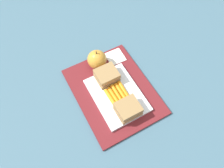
{
  "coord_description": "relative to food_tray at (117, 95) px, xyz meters",
  "views": [
    {
      "loc": [
        -0.35,
        0.2,
        0.77
      ],
      "look_at": [
        0.01,
        0.0,
        0.04
      ],
      "focal_mm": 36.3,
      "sensor_mm": 36.0,
      "label": 1
    }
  ],
  "objects": [
    {
      "name": "ground_plane",
      "position": [
        0.03,
        0.0,
        -0.02
      ],
      "size": [
        2.4,
        2.4,
        0.0
      ],
      "primitive_type": "plane",
      "color": "#42667A"
    },
    {
      "name": "sandwich_half_left",
      "position": [
        -0.08,
        0.0,
        0.03
      ],
      "size": [
        0.07,
        0.08,
        0.04
      ],
      "color": "#9E7A4C",
      "rests_on": "food_tray"
    },
    {
      "name": "paper_napkin",
      "position": [
        0.16,
        -0.08,
        -0.0
      ],
      "size": [
        0.07,
        0.07,
        0.0
      ],
      "primitive_type": "cube",
      "rotation": [
        0.0,
        0.0,
        -0.03
      ],
      "color": "white",
      "rests_on": "lunchbag_mat"
    },
    {
      "name": "lunchbag_mat",
      "position": [
        0.03,
        0.0,
        -0.01
      ],
      "size": [
        0.36,
        0.28,
        0.01
      ],
      "primitive_type": "cube",
      "color": "maroon",
      "rests_on": "ground_plane"
    },
    {
      "name": "food_tray",
      "position": [
        0.0,
        0.0,
        0.0
      ],
      "size": [
        0.23,
        0.17,
        0.01
      ],
      "primitive_type": "cube",
      "color": "white",
      "rests_on": "lunchbag_mat"
    },
    {
      "name": "sandwich_half_right",
      "position": [
        0.08,
        0.0,
        0.03
      ],
      "size": [
        0.07,
        0.08,
        0.04
      ],
      "color": "#9E7A4C",
      "rests_on": "food_tray"
    },
    {
      "name": "apple",
      "position": [
        0.16,
        -0.0,
        0.03
      ],
      "size": [
        0.08,
        0.08,
        0.09
      ],
      "color": "gold",
      "rests_on": "lunchbag_mat"
    },
    {
      "name": "carrot_sticks_bundle",
      "position": [
        0.0,
        -0.0,
        0.01
      ],
      "size": [
        0.08,
        0.07,
        0.02
      ],
      "color": "orange",
      "rests_on": "food_tray"
    }
  ]
}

